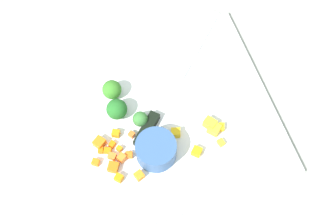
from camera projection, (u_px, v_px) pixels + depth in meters
ground_plane at (168, 117)px, 0.93m from camera, size 4.00×4.00×0.00m
cutting_board at (168, 115)px, 0.92m from camera, size 0.41×0.39×0.01m
prep_bowl at (156, 150)px, 0.86m from camera, size 0.08×0.08×0.04m
chef_knife at (166, 95)px, 0.93m from camera, size 0.27×0.27×0.02m
carrot_dice_0 at (116, 133)px, 0.89m from camera, size 0.02×0.02×0.01m
carrot_dice_1 at (132, 134)px, 0.89m from camera, size 0.01×0.02×0.01m
carrot_dice_2 at (99, 143)px, 0.88m from camera, size 0.03×0.03×0.02m
carrot_dice_3 at (108, 151)px, 0.88m from camera, size 0.02×0.02×0.01m
carrot_dice_4 at (113, 167)px, 0.86m from camera, size 0.03×0.03×0.02m
carrot_dice_5 at (119, 178)px, 0.85m from camera, size 0.02×0.02×0.01m
carrot_dice_6 at (96, 162)px, 0.87m from camera, size 0.02×0.02×0.01m
carrot_dice_7 at (139, 175)px, 0.86m from camera, size 0.02×0.02×0.01m
carrot_dice_8 at (129, 155)px, 0.88m from camera, size 0.02×0.01×0.01m
carrot_dice_9 at (101, 150)px, 0.88m from camera, size 0.01×0.01×0.01m
carrot_dice_10 at (112, 144)px, 0.89m from camera, size 0.02×0.02×0.01m
carrot_dice_11 at (122, 158)px, 0.87m from camera, size 0.02×0.02×0.02m
carrot_dice_12 at (112, 156)px, 0.87m from camera, size 0.02×0.02×0.01m
carrot_dice_13 at (119, 149)px, 0.88m from camera, size 0.01×0.01×0.01m
pepper_dice_0 at (221, 127)px, 0.90m from camera, size 0.02×0.02×0.01m
pepper_dice_1 at (214, 129)px, 0.90m from camera, size 0.03×0.03×0.02m
pepper_dice_2 at (197, 152)px, 0.88m from camera, size 0.02×0.02×0.01m
pepper_dice_3 at (174, 133)px, 0.89m from camera, size 0.02×0.02×0.02m
pepper_dice_4 at (221, 143)px, 0.89m from camera, size 0.01×0.02×0.01m
pepper_dice_5 at (210, 123)px, 0.90m from camera, size 0.03×0.03×0.02m
broccoli_floret_0 at (140, 119)px, 0.90m from camera, size 0.03×0.03×0.03m
broccoli_floret_1 at (117, 109)px, 0.90m from camera, size 0.04×0.04×0.04m
broccoli_floret_2 at (112, 90)px, 0.92m from camera, size 0.04×0.04×0.04m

